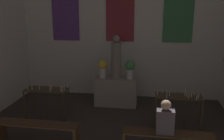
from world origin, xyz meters
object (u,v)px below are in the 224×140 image
object	(u,v)px
statue	(116,59)
person_seated	(165,119)
pew_back_right	(168,138)
candle_rack_left	(47,93)
candle_rack_right	(178,100)
flower_vase_left	(103,67)
altar	(116,92)
pew_back_left	(38,128)
flower_vase_right	(130,68)

from	to	relation	value
statue	person_seated	distance (m)	2.89
statue	pew_back_right	distance (m)	3.05
candle_rack_left	candle_rack_right	size ratio (longest dim) A/B	1.00
candle_rack_left	pew_back_right	world-z (taller)	candle_rack_left
flower_vase_left	altar	bearing A→B (deg)	0.00
statue	person_seated	world-z (taller)	statue
statue	pew_back_left	world-z (taller)	statue
candle_rack_left	person_seated	bearing A→B (deg)	-22.38
candle_rack_right	flower_vase_left	bearing A→B (deg)	151.50
candle_rack_left	flower_vase_left	bearing A→B (deg)	41.67
pew_back_right	person_seated	world-z (taller)	person_seated
flower_vase_left	candle_rack_left	xyz separation A→B (m)	(-1.32, -1.17, -0.49)
flower_vase_right	pew_back_left	distance (m)	3.18
flower_vase_right	pew_back_right	size ratio (longest dim) A/B	0.30
candle_rack_right	pew_back_left	distance (m)	3.44
flower_vase_right	candle_rack_left	xyz separation A→B (m)	(-2.15, -1.17, -0.49)
statue	flower_vase_left	world-z (taller)	statue
pew_back_left	statue	bearing A→B (deg)	59.74
flower_vase_left	pew_back_right	distance (m)	3.18
pew_back_right	candle_rack_left	bearing A→B (deg)	158.08
altar	candle_rack_left	distance (m)	2.11
flower_vase_left	candle_rack_left	distance (m)	1.83
flower_vase_right	pew_back_left	world-z (taller)	flower_vase_right
flower_vase_left	person_seated	xyz separation A→B (m)	(1.77, -2.45, -0.44)
pew_back_left	person_seated	bearing A→B (deg)	0.00
candle_rack_left	person_seated	world-z (taller)	person_seated
candle_rack_right	person_seated	bearing A→B (deg)	-107.03
statue	flower_vase_right	distance (m)	0.50
flower_vase_right	candle_rack_left	bearing A→B (deg)	-151.37
flower_vase_right	pew_back_right	bearing A→B (deg)	-67.54
flower_vase_left	flower_vase_right	distance (m)	0.83
candle_rack_left	altar	bearing A→B (deg)	34.09
altar	statue	world-z (taller)	statue
candle_rack_left	pew_back_left	size ratio (longest dim) A/B	0.62
statue	flower_vase_left	distance (m)	0.50
flower_vase_left	pew_back_left	xyz separation A→B (m)	(-1.01, -2.45, -0.87)
altar	pew_back_left	xyz separation A→B (m)	(-1.43, -2.45, -0.11)
candle_rack_left	pew_back_right	size ratio (longest dim) A/B	0.62
statue	candle_rack_left	xyz separation A→B (m)	(-1.73, -1.17, -0.76)
flower_vase_left	pew_back_right	bearing A→B (deg)	-53.00
candle_rack_right	person_seated	size ratio (longest dim) A/B	1.61
flower_vase_left	candle_rack_right	size ratio (longest dim) A/B	0.48
altar	pew_back_right	distance (m)	2.83
flower_vase_left	flower_vase_right	size ratio (longest dim) A/B	1.00
flower_vase_right	candle_rack_left	distance (m)	2.50
statue	flower_vase_left	xyz separation A→B (m)	(-0.42, 0.00, -0.27)
statue	flower_vase_left	bearing A→B (deg)	180.00
flower_vase_right	flower_vase_left	bearing A→B (deg)	180.00
flower_vase_left	candle_rack_left	bearing A→B (deg)	-138.33
altar	candle_rack_left	size ratio (longest dim) A/B	1.11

